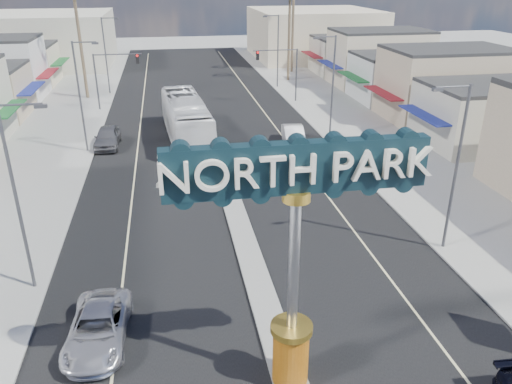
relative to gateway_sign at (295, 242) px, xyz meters
name	(u,v)px	position (x,y,z in m)	size (l,w,h in m)	color
ground	(213,145)	(0.00, 28.02, -5.93)	(160.00, 160.00, 0.00)	gray
road	(213,145)	(0.00, 28.02, -5.92)	(20.00, 120.00, 0.01)	black
median_island	(241,229)	(0.00, 12.02, -5.85)	(1.30, 30.00, 0.16)	gray
sidewalk_left	(45,154)	(-14.00, 28.02, -5.87)	(8.00, 120.00, 0.12)	gray
sidewalk_right	(365,136)	(14.00, 28.02, -5.87)	(8.00, 120.00, 0.12)	gray
storefront_row_right	(407,74)	(24.00, 41.02, -2.93)	(12.00, 42.00, 6.00)	#B7B29E
backdrop_far_left	(45,40)	(-22.00, 73.02, -1.93)	(20.00, 20.00, 8.00)	#B7B29E
backdrop_far_right	(313,34)	(22.00, 73.02, -1.93)	(20.00, 20.00, 8.00)	beige
gateway_sign	(295,242)	(0.00, 0.00, 0.00)	(8.20, 1.50, 9.15)	#B2550D
traffic_signal_left	(113,70)	(-9.18, 42.02, -1.65)	(5.09, 0.45, 6.00)	#47474C
traffic_signal_right	(281,65)	(9.18, 42.02, -1.65)	(5.09, 0.45, 6.00)	#47474C
streetlight_l_near	(19,191)	(-10.43, 8.02, -0.86)	(2.03, 0.22, 9.00)	#47474C
streetlight_l_mid	(81,92)	(-10.43, 28.02, -0.86)	(2.03, 0.22, 9.00)	#47474C
streetlight_l_far	(107,52)	(-10.43, 50.02, -0.86)	(2.03, 0.22, 9.00)	#47474C
streetlight_r_near	(455,162)	(10.43, 8.02, -0.86)	(2.03, 0.22, 9.00)	#47474C
streetlight_r_mid	(331,82)	(10.43, 28.02, -0.86)	(2.03, 0.22, 9.00)	#47474C
streetlight_r_far	(277,48)	(10.43, 50.02, -0.86)	(2.03, 0.22, 9.00)	#47474C
suv_left	(98,328)	(-7.14, 3.54, -5.24)	(2.30, 4.98, 1.39)	silver
car_parked_left	(107,137)	(-9.00, 29.19, -5.08)	(2.00, 4.97, 1.69)	#5E5E62
car_parked_right	(293,136)	(6.92, 26.91, -5.13)	(1.68, 4.83, 1.59)	silver
city_bus	(186,119)	(-2.17, 30.02, -4.04)	(3.18, 13.59, 3.78)	white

